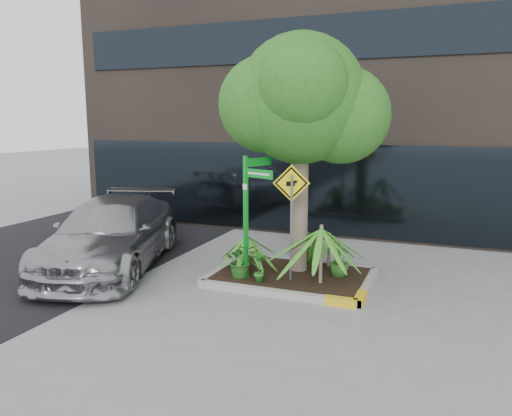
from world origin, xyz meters
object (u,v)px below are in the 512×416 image
(tree, at_px, (301,99))
(parked_car, at_px, (112,234))
(cattle_sign, at_px, (291,203))
(street_sign_post, at_px, (249,206))

(tree, xyz_separation_m, parked_car, (-4.24, -0.91, -3.02))
(tree, bearing_deg, parked_car, -167.84)
(tree, relative_size, cattle_sign, 2.19)
(parked_car, xyz_separation_m, cattle_sign, (4.32, 0.04, 0.97))
(tree, distance_m, parked_car, 5.28)
(tree, height_order, parked_car, tree)
(street_sign_post, distance_m, cattle_sign, 0.88)
(street_sign_post, bearing_deg, parked_car, -157.07)
(tree, distance_m, street_sign_post, 2.47)
(cattle_sign, bearing_deg, tree, 75.92)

